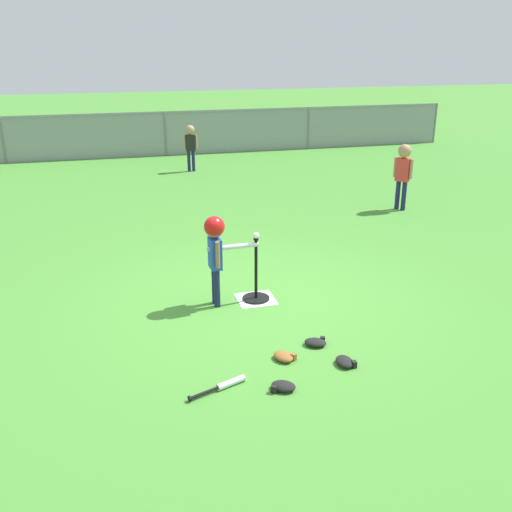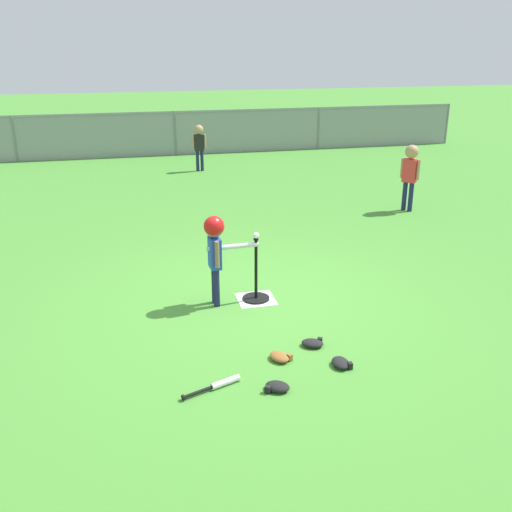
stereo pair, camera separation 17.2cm
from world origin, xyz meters
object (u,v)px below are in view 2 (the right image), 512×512
(batting_tee, at_px, (256,289))
(fielder_near_right, at_px, (410,169))
(glove_tossed_aside, at_px, (341,363))
(glove_by_plate, at_px, (280,357))
(glove_near_bats, at_px, (313,343))
(fielder_near_left, at_px, (199,142))
(glove_outfield_drop, at_px, (277,387))
(baseball_on_tee, at_px, (256,235))
(spare_bat_silver, at_px, (220,384))
(batter_child, at_px, (215,242))

(batting_tee, xyz_separation_m, fielder_near_right, (3.53, 3.07, 0.63))
(glove_tossed_aside, bearing_deg, batting_tee, 104.71)
(batting_tee, height_order, glove_by_plate, batting_tee)
(batting_tee, distance_m, glove_tossed_aside, 1.70)
(fielder_near_right, height_order, glove_near_bats, fielder_near_right)
(fielder_near_left, xyz_separation_m, glove_outfield_drop, (-0.65, -9.18, -0.65))
(batting_tee, xyz_separation_m, fielder_near_left, (0.39, 7.29, 0.56))
(baseball_on_tee, height_order, spare_bat_silver, baseball_on_tee)
(batting_tee, xyz_separation_m, batter_child, (-0.47, -0.02, 0.63))
(fielder_near_right, xyz_separation_m, glove_by_plate, (-3.62, -4.47, -0.73))
(batting_tee, distance_m, baseball_on_tee, 0.67)
(batting_tee, height_order, glove_tossed_aside, batting_tee)
(glove_by_plate, distance_m, glove_near_bats, 0.43)
(batting_tee, distance_m, glove_outfield_drop, 1.91)
(glove_outfield_drop, bearing_deg, fielder_near_left, 85.98)
(spare_bat_silver, bearing_deg, batting_tee, 66.68)
(fielder_near_left, bearing_deg, baseball_on_tee, -93.03)
(batting_tee, xyz_separation_m, glove_near_bats, (0.30, -1.22, -0.09))
(glove_near_bats, bearing_deg, baseball_on_tee, 103.59)
(spare_bat_silver, xyz_separation_m, glove_tossed_aside, (1.18, 0.08, 0.01))
(spare_bat_silver, bearing_deg, glove_by_plate, 26.49)
(fielder_near_right, height_order, glove_by_plate, fielder_near_right)
(glove_by_plate, bearing_deg, fielder_near_right, 50.99)
(glove_by_plate, bearing_deg, batting_tee, 86.01)
(batter_child, xyz_separation_m, spare_bat_silver, (-0.27, -1.71, -0.73))
(glove_by_plate, height_order, glove_tossed_aside, same)
(spare_bat_silver, relative_size, glove_tossed_aside, 2.45)
(baseball_on_tee, bearing_deg, fielder_near_right, 41.03)
(spare_bat_silver, xyz_separation_m, glove_near_bats, (1.04, 0.50, 0.01))
(batter_child, bearing_deg, batting_tee, 2.47)
(batting_tee, distance_m, glove_near_bats, 1.26)
(baseball_on_tee, height_order, batter_child, batter_child)
(batting_tee, distance_m, fielder_near_right, 4.72)
(fielder_near_right, relative_size, glove_outfield_drop, 4.36)
(fielder_near_left, relative_size, fielder_near_right, 0.90)
(glove_by_plate, relative_size, glove_outfield_drop, 0.98)
(glove_near_bats, xyz_separation_m, glove_outfield_drop, (-0.56, -0.67, 0.00))
(glove_by_plate, distance_m, glove_outfield_drop, 0.51)
(baseball_on_tee, relative_size, glove_outfield_drop, 0.27)
(batting_tee, xyz_separation_m, glove_by_plate, (-0.10, -1.41, -0.09))
(fielder_near_right, relative_size, spare_bat_silver, 2.14)
(fielder_near_left, xyz_separation_m, fielder_near_right, (3.14, -4.23, 0.08))
(fielder_near_left, relative_size, glove_by_plate, 4.01)
(fielder_near_left, distance_m, glove_tossed_aside, 8.96)
(baseball_on_tee, xyz_separation_m, fielder_near_left, (0.39, 7.29, -0.11))
(fielder_near_right, bearing_deg, glove_by_plate, -129.01)
(fielder_near_right, height_order, glove_tossed_aside, fielder_near_right)
(fielder_near_right, height_order, glove_outfield_drop, fielder_near_right)
(glove_by_plate, bearing_deg, glove_tossed_aside, -24.39)
(batting_tee, height_order, fielder_near_right, fielder_near_right)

